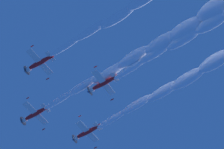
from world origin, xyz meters
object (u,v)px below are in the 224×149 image
object	(u,v)px
airplane_lead	(34,114)
airplane_left_wingman	(39,63)
airplane_slot_tail	(102,84)
airplane_right_wingman	(86,133)

from	to	relation	value
airplane_lead	airplane_left_wingman	xyz separation A→B (m)	(-8.75, 7.66, -1.29)
airplane_lead	airplane_left_wingman	world-z (taller)	airplane_lead
airplane_left_wingman	airplane_slot_tail	xyz separation A→B (m)	(-7.06, -11.26, -0.96)
airplane_right_wingman	airplane_left_wingman	bearing A→B (deg)	99.79
airplane_slot_tail	airplane_lead	bearing A→B (deg)	12.84
airplane_left_wingman	airplane_slot_tail	world-z (taller)	airplane_left_wingman
airplane_lead	airplane_left_wingman	size ratio (longest dim) A/B	1.01
airplane_left_wingman	airplane_slot_tail	size ratio (longest dim) A/B	1.00
airplane_slot_tail	airplane_left_wingman	bearing A→B (deg)	57.94
airplane_lead	airplane_slot_tail	xyz separation A→B (m)	(-15.81, -3.60, -2.25)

